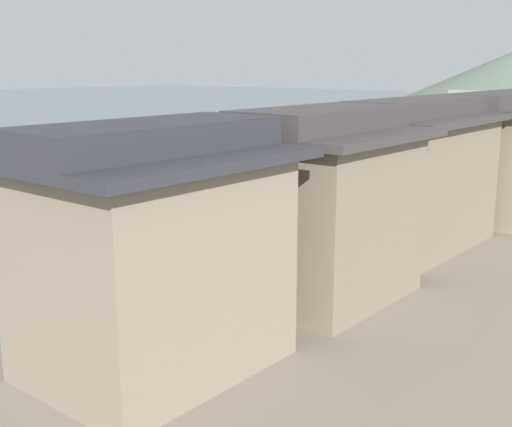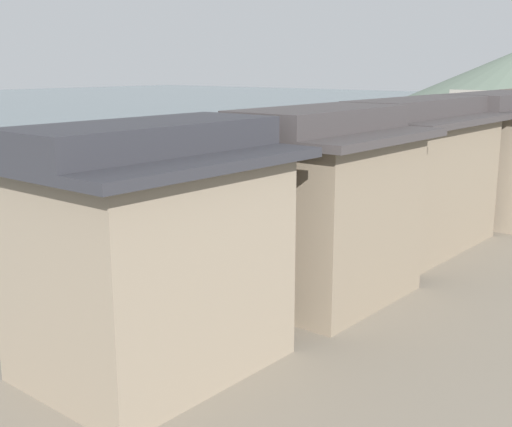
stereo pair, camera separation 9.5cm
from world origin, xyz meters
name	(u,v)px [view 1 (the left image)]	position (x,y,z in m)	size (l,w,h in m)	color
boat_moored_nearest	(372,183)	(0.14, 34.66, 0.18)	(0.89, 4.70, 0.53)	brown
boat_moored_second	(324,237)	(5.89, 19.84, 0.16)	(1.44, 3.63, 0.47)	brown
boat_moored_third	(140,299)	(5.72, 8.35, 0.17)	(1.32, 4.97, 0.53)	brown
boat_moored_far	(475,186)	(6.33, 38.00, 0.23)	(1.79, 5.40, 0.69)	#232326
boat_midriver_drifting	(375,156)	(-6.75, 47.17, 0.18)	(3.77, 2.64, 0.54)	#232326
boat_midriver_upstream	(486,161)	(2.33, 50.55, 0.18)	(5.12, 2.82, 0.55)	#423328
boat_upstream_distant	(433,150)	(-4.69, 55.10, 0.13)	(1.39, 3.65, 0.38)	#33281E
boat_crossing_west	(122,243)	(-0.80, 12.87, 0.19)	(4.88, 2.39, 0.57)	#33281E
house_waterfront_nearest	(152,251)	(11.31, 4.14, 3.92)	(5.62, 6.71, 6.14)	gray
house_waterfront_second	(319,205)	(11.43, 11.17, 3.92)	(5.87, 6.36, 6.14)	#7F705B
house_waterfront_tall	(416,175)	(11.12, 18.76, 3.91)	(5.25, 8.28, 6.14)	#7F705B
house_waterfront_narrow	(494,156)	(11.45, 26.64, 3.91)	(5.91, 7.68, 6.14)	gray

